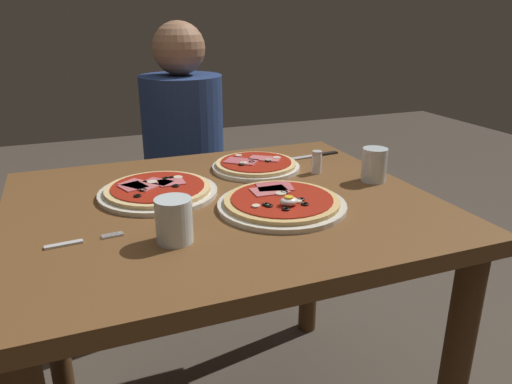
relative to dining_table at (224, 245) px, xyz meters
name	(u,v)px	position (x,y,z in m)	size (l,w,h in m)	color
dining_table	(224,245)	(0.00, 0.00, 0.00)	(1.05, 0.88, 0.76)	brown
pizza_foreground	(282,203)	(0.12, -0.10, 0.14)	(0.31, 0.31, 0.05)	silver
pizza_across_left	(158,190)	(-0.14, 0.10, 0.14)	(0.31, 0.31, 0.03)	silver
pizza_across_right	(256,165)	(0.18, 0.21, 0.14)	(0.26, 0.26, 0.03)	white
water_glass_near	(374,167)	(0.44, -0.01, 0.17)	(0.07, 0.07, 0.09)	silver
water_glass_far	(174,223)	(-0.16, -0.19, 0.17)	(0.08, 0.08, 0.09)	silver
fork	(78,242)	(-0.35, -0.12, 0.13)	(0.16, 0.03, 0.00)	silver
knife	(316,155)	(0.41, 0.27, 0.13)	(0.20, 0.04, 0.01)	silver
salt_shaker	(317,162)	(0.33, 0.11, 0.16)	(0.03, 0.03, 0.07)	white
diner_person	(186,179)	(0.08, 0.78, -0.07)	(0.32, 0.32, 1.18)	black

